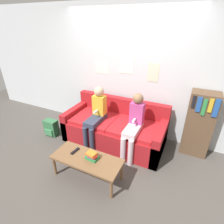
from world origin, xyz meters
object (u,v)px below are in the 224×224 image
object	(u,v)px
couch	(115,129)
bookshelf	(199,124)
coffee_table	(87,160)
person_left	(96,114)
person_right	(134,123)
backpack	(51,128)
tv_remote	(75,151)

from	to	relation	value
couch	bookshelf	size ratio (longest dim) A/B	1.64
coffee_table	couch	bearing A→B (deg)	90.95
coffee_table	person_left	bearing A→B (deg)	110.59
person_right	backpack	distance (m)	1.88
coffee_table	bookshelf	world-z (taller)	bookshelf
person_left	person_right	bearing A→B (deg)	-0.10
person_left	tv_remote	xyz separation A→B (m)	(0.07, -0.81, -0.27)
coffee_table	person_right	size ratio (longest dim) A/B	0.94
coffee_table	person_left	distance (m)	0.97
couch	coffee_table	xyz separation A→B (m)	(0.02, -1.06, 0.05)
coffee_table	bookshelf	distance (m)	2.05
tv_remote	backpack	bearing A→B (deg)	158.26
backpack	coffee_table	bearing A→B (deg)	-25.73
coffee_table	person_right	bearing A→B (deg)	62.68
bookshelf	backpack	distance (m)	2.97
person_right	tv_remote	size ratio (longest dim) A/B	6.70
couch	backpack	bearing A→B (deg)	-163.22
person_right	tv_remote	xyz separation A→B (m)	(-0.70, -0.81, -0.27)
person_right	bookshelf	world-z (taller)	bookshelf
person_right	backpack	bearing A→B (deg)	-173.60
person_left	tv_remote	world-z (taller)	person_left
person_right	person_left	bearing A→B (deg)	179.90
coffee_table	person_right	distance (m)	1.02
person_left	tv_remote	bearing A→B (deg)	-84.99
tv_remote	backpack	distance (m)	1.28
person_right	backpack	world-z (taller)	person_right
person_left	backpack	xyz separation A→B (m)	(-1.04, -0.20, -0.49)
person_right	tv_remote	distance (m)	1.10
person_right	bookshelf	size ratio (longest dim) A/B	0.96
couch	person_left	world-z (taller)	person_left
person_right	coffee_table	bearing A→B (deg)	-117.32
coffee_table	tv_remote	size ratio (longest dim) A/B	6.31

